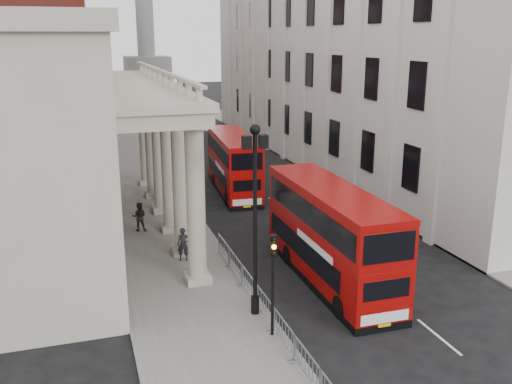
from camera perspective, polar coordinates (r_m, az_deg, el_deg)
ground at (r=22.51m, az=4.62°, el=-16.49°), size 260.00×260.00×0.00m
sidewalk_west at (r=49.26m, az=-11.93°, el=1.23°), size 6.00×140.00×0.12m
sidewalk_east at (r=53.33m, az=5.98°, el=2.56°), size 3.00×140.00×0.12m
kerb at (r=49.61m, az=-8.54°, el=1.50°), size 0.20×140.00×0.14m
portico_building at (r=36.23m, az=-22.31°, el=4.95°), size 9.00×28.00×12.00m
brick_building at (r=65.69m, az=-20.89°, el=13.71°), size 9.00×32.00×22.00m
west_building_far at (r=97.68m, az=-19.95°, el=13.47°), size 9.00×30.00×20.00m
east_building at (r=54.86m, az=7.99°, el=15.96°), size 8.00×55.00×25.00m
monument_column at (r=110.51m, az=-11.10°, el=17.32°), size 8.00×8.00×54.20m
lamp_post_south at (r=23.71m, az=-0.10°, el=-1.66°), size 1.05×0.44×8.32m
lamp_post_mid at (r=38.86m, az=-7.23°, el=4.99°), size 1.05×0.44×8.32m
lamp_post_north at (r=54.49m, az=-10.35°, el=7.86°), size 1.05×0.44×8.32m
traffic_light at (r=22.56m, az=1.70°, el=-7.47°), size 0.28×0.33×4.30m
crowd_barriers at (r=23.86m, az=1.80°, el=-12.60°), size 0.50×18.75×1.10m
bus_near at (r=28.28m, az=7.46°, el=-4.09°), size 2.74×11.06×4.77m
bus_far at (r=44.16m, az=-2.28°, el=2.97°), size 3.36×10.56×4.48m
pedestrian_a at (r=30.94m, az=-7.28°, el=-5.23°), size 0.75×0.58×1.81m
pedestrian_b at (r=36.00m, az=-11.59°, el=-2.42°), size 1.03×0.88×1.82m
pedestrian_c at (r=41.72m, az=-9.41°, el=-0.03°), size 0.85×0.66×1.55m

